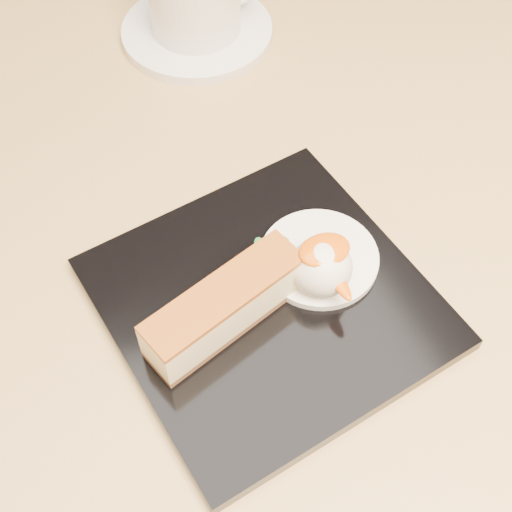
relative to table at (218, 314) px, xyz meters
name	(u,v)px	position (x,y,z in m)	size (l,w,h in m)	color
ground	(233,490)	(0.00, 0.00, -0.56)	(5.00, 5.00, 0.00)	brown
table	(218,314)	(0.00, 0.00, 0.00)	(0.80, 0.80, 0.72)	black
dessert_plate	(267,303)	(0.01, -0.10, 0.16)	(0.22, 0.22, 0.01)	black
cheesecake	(225,307)	(-0.03, -0.10, 0.19)	(0.13, 0.07, 0.04)	brown
cream_smear	(319,258)	(0.06, -0.08, 0.17)	(0.09, 0.09, 0.01)	white
ice_cream_scoop	(321,267)	(0.05, -0.10, 0.19)	(0.04, 0.04, 0.04)	white
mango_sauce	(325,250)	(0.05, -0.10, 0.21)	(0.04, 0.03, 0.01)	#E75D07
mint_sprig	(270,244)	(0.03, -0.06, 0.17)	(0.03, 0.02, 0.00)	#2C8837
saucer	(197,31)	(0.08, 0.22, 0.16)	(0.15, 0.15, 0.01)	white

